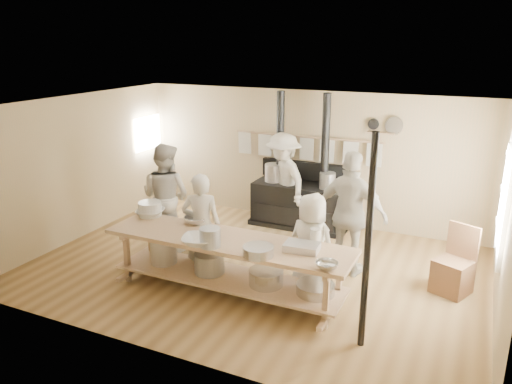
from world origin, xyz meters
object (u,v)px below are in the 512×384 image
(prep_table, at_px, (227,260))
(chair, at_px, (453,273))
(roasting_pan, at_px, (302,247))
(stove, at_px, (300,200))
(cook_by_window, at_px, (283,181))
(cook_right, at_px, (351,214))
(cook_far_left, at_px, (201,226))
(cook_left, at_px, (166,197))
(cook_center, at_px, (311,244))

(prep_table, bearing_deg, chair, 25.53)
(chair, height_order, roasting_pan, chair)
(roasting_pan, bearing_deg, prep_table, -176.98)
(stove, distance_m, cook_by_window, 0.53)
(chair, bearing_deg, stove, 174.65)
(prep_table, distance_m, cook_right, 2.02)
(cook_by_window, xyz_separation_m, chair, (3.23, -1.44, -0.63))
(roasting_pan, bearing_deg, cook_far_left, 170.47)
(stove, height_order, roasting_pan, stove)
(stove, height_order, cook_by_window, stove)
(stove, distance_m, cook_left, 2.66)
(stove, xyz_separation_m, cook_center, (1.07, -2.48, 0.23))
(cook_center, bearing_deg, cook_by_window, -48.68)
(roasting_pan, bearing_deg, cook_by_window, 116.39)
(chair, bearing_deg, prep_table, -131.10)
(cook_left, height_order, chair, cook_left)
(cook_right, bearing_deg, roasting_pan, 83.44)
(cook_center, relative_size, roasting_pan, 3.30)
(cook_by_window, bearing_deg, cook_right, -7.18)
(cook_left, height_order, cook_right, cook_right)
(chair, bearing_deg, cook_center, -131.69)
(cook_far_left, distance_m, cook_right, 2.27)
(cook_far_left, xyz_separation_m, cook_right, (2.03, 1.02, 0.16))
(cook_by_window, relative_size, chair, 1.85)
(cook_center, xyz_separation_m, chair, (1.87, 0.87, -0.45))
(prep_table, relative_size, cook_left, 1.93)
(cook_center, relative_size, chair, 1.49)
(prep_table, xyz_separation_m, cook_right, (1.41, 1.36, 0.46))
(stove, bearing_deg, roasting_pan, -69.72)
(cook_center, relative_size, cook_right, 0.76)
(prep_table, relative_size, chair, 3.60)
(stove, distance_m, chair, 3.36)
(cook_center, distance_m, cook_by_window, 2.69)
(stove, xyz_separation_m, cook_right, (1.41, -1.65, 0.46))
(cook_center, bearing_deg, cook_right, -101.44)
(cook_right, xyz_separation_m, chair, (1.53, 0.04, -0.68))
(stove, xyz_separation_m, cook_left, (-1.74, -1.97, 0.41))
(prep_table, xyz_separation_m, cook_left, (-1.74, 1.05, 0.41))
(cook_far_left, relative_size, cook_center, 1.10)
(cook_far_left, bearing_deg, chair, 174.92)
(cook_right, relative_size, roasting_pan, 4.31)
(prep_table, height_order, cook_left, cook_left)
(prep_table, bearing_deg, cook_by_window, 95.80)
(cook_far_left, relative_size, chair, 1.64)
(cook_by_window, height_order, roasting_pan, cook_by_window)
(cook_center, height_order, cook_by_window, cook_by_window)
(cook_far_left, xyz_separation_m, cook_by_window, (0.33, 2.50, 0.10))
(roasting_pan, bearing_deg, cook_left, 160.75)
(cook_by_window, height_order, chair, cook_by_window)
(chair, bearing_deg, roasting_pan, -120.52)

